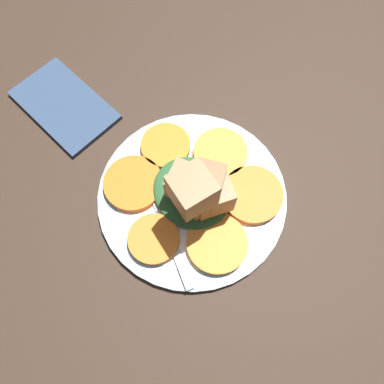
% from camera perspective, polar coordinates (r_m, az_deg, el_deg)
% --- Properties ---
extents(table_slab, '(1.20, 1.20, 0.02)m').
position_cam_1_polar(table_slab, '(0.55, 0.00, -1.18)').
color(table_slab, '#38281E').
rests_on(table_slab, ground).
extents(plate, '(0.27, 0.27, 0.01)m').
position_cam_1_polar(plate, '(0.53, 0.00, -0.62)').
color(plate, '#99B7D1').
rests_on(plate, table_slab).
extents(carrot_slice_0, '(0.08, 0.08, 0.01)m').
position_cam_1_polar(carrot_slice_0, '(0.55, 4.37, 5.95)').
color(carrot_slice_0, orange).
rests_on(carrot_slice_0, plate).
extents(carrot_slice_1, '(0.07, 0.07, 0.01)m').
position_cam_1_polar(carrot_slice_1, '(0.56, -4.03, 7.02)').
color(carrot_slice_1, orange).
rests_on(carrot_slice_1, plate).
extents(carrot_slice_2, '(0.08, 0.08, 0.01)m').
position_cam_1_polar(carrot_slice_2, '(0.54, -8.94, 1.31)').
color(carrot_slice_2, orange).
rests_on(carrot_slice_2, plate).
extents(carrot_slice_3, '(0.07, 0.07, 0.01)m').
position_cam_1_polar(carrot_slice_3, '(0.51, -5.85, -7.15)').
color(carrot_slice_3, orange).
rests_on(carrot_slice_3, plate).
extents(carrot_slice_4, '(0.08, 0.08, 0.01)m').
position_cam_1_polar(carrot_slice_4, '(0.50, 3.85, -7.87)').
color(carrot_slice_4, orange).
rests_on(carrot_slice_4, plate).
extents(carrot_slice_5, '(0.09, 0.09, 0.01)m').
position_cam_1_polar(carrot_slice_5, '(0.53, 9.17, -0.39)').
color(carrot_slice_5, orange).
rests_on(carrot_slice_5, plate).
extents(center_pile, '(0.12, 0.10, 0.11)m').
position_cam_1_polar(center_pile, '(0.49, 0.76, 0.15)').
color(center_pile, '#2D6033').
rests_on(center_pile, plate).
extents(fork, '(0.18, 0.09, 0.00)m').
position_cam_1_polar(fork, '(0.52, -4.42, -4.12)').
color(fork, silver).
rests_on(fork, plate).
extents(napkin, '(0.16, 0.10, 0.01)m').
position_cam_1_polar(napkin, '(0.64, -18.87, 12.38)').
color(napkin, '#334766').
rests_on(napkin, table_slab).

